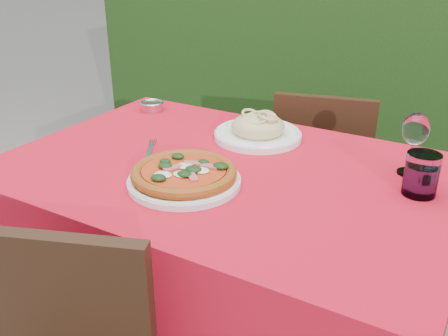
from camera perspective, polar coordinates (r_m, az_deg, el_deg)
The scene contains 9 objects.
hedge at distance 2.76m, azimuth 17.22°, elevation 14.92°, with size 3.20×0.55×1.78m.
dining_table at distance 1.47m, azimuth 0.31°, elevation -5.23°, with size 1.26×0.86×0.75m.
chair_far at distance 2.04m, azimuth 11.04°, elevation -0.78°, with size 0.45×0.45×0.82m.
pizza_plate at distance 1.29m, azimuth -4.59°, elevation -0.87°, with size 0.29×0.29×0.06m.
pasta_plate at distance 1.60m, azimuth 3.89°, elevation 4.35°, with size 0.28×0.28×0.08m.
water_glass at distance 1.32m, azimuth 21.59°, elevation -0.89°, with size 0.08×0.08×0.11m.
wine_glass at distance 1.41m, azimuth 21.04°, elevation 3.88°, with size 0.07×0.07×0.17m.
fork at distance 1.50m, azimuth -8.53°, elevation 1.78°, with size 0.02×0.19×0.01m, color silver.
steel_ramekin at distance 1.89m, azimuth -8.22°, elevation 6.97°, with size 0.08×0.08×0.03m, color silver.
Camera 1 is at (0.64, -1.11, 1.32)m, focal length 40.00 mm.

